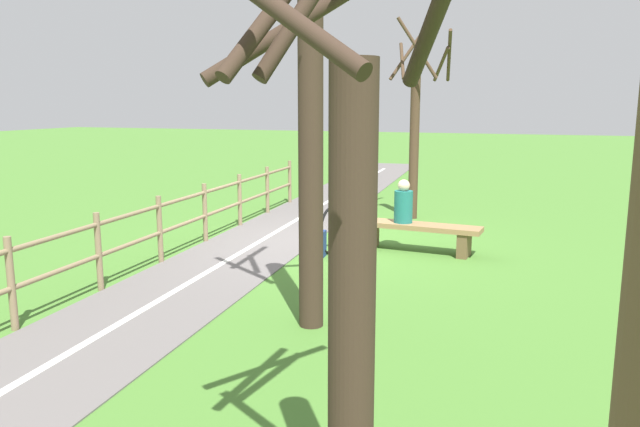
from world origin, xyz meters
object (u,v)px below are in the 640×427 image
tree_near_bench (308,107)px  tree_far_right (346,251)px  person_seated (403,204)px  bicycle (342,224)px  bench (416,232)px  backpack (318,244)px  tree_by_path (416,129)px

tree_near_bench → tree_far_right: tree_near_bench is taller
person_seated → bicycle: (1.02, 0.11, -0.38)m
bench → person_seated: person_seated is taller
backpack → tree_far_right: 6.48m
person_seated → tree_far_right: tree_far_right is taller
bench → tree_by_path: size_ratio=0.52×
bicycle → tree_by_path: (-0.66, -2.99, 1.46)m
person_seated → tree_near_bench: bearing=91.5°
person_seated → backpack: (1.16, 0.87, -0.57)m
backpack → tree_near_bench: size_ratio=0.08×
backpack → tree_far_right: (-2.26, 5.90, 1.44)m
tree_near_bench → tree_by_path: size_ratio=1.25×
tree_near_bench → tree_far_right: size_ratio=1.45×
person_seated → backpack: bearing=42.1°
bench → tree_far_right: 6.93m
tree_far_right → backpack: bearing=-69.0°
bench → bicycle: bicycle is taller
bench → backpack: bench is taller
bicycle → tree_far_right: size_ratio=0.50×
backpack → tree_by_path: tree_by_path is taller
bicycle → backpack: (0.14, 0.76, -0.19)m
bench → tree_near_bench: bearing=88.1°
bicycle → bench: bearing=99.3°
backpack → person_seated: bearing=-143.1°
bicycle → tree_far_right: 7.10m
backpack → bench: bearing=-148.4°
bench → tree_far_right: tree_far_right is taller
person_seated → tree_far_right: size_ratio=0.20×
backpack → tree_far_right: size_ratio=0.12×
tree_far_right → tree_by_path: (1.46, -9.65, 0.22)m
bicycle → tree_by_path: bearing=172.7°
tree_far_right → tree_by_path: 9.76m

